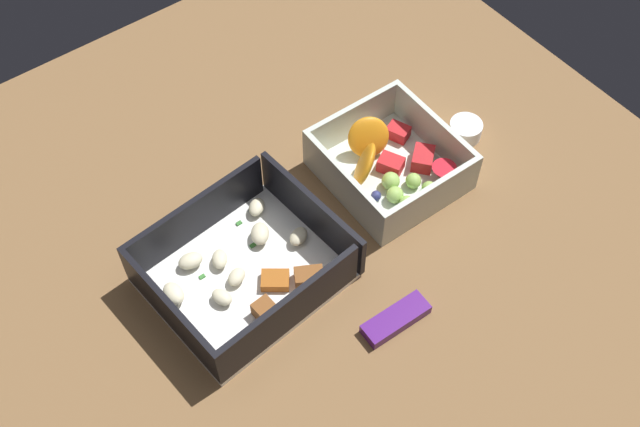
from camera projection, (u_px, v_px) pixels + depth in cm
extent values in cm
cube|color=brown|center=(312.00, 236.00, 82.30)|extent=(80.00, 80.00, 2.00)
cube|color=white|center=(245.00, 277.00, 77.83)|extent=(18.88, 16.60, 0.60)
cube|color=black|center=(308.00, 214.00, 78.66)|extent=(1.87, 15.17, 5.47)
cube|color=black|center=(171.00, 314.00, 72.06)|extent=(1.87, 15.17, 5.47)
cube|color=black|center=(291.00, 311.00, 72.23)|extent=(16.46, 1.98, 5.47)
cube|color=black|center=(197.00, 216.00, 78.49)|extent=(16.46, 1.98, 5.47)
ellipsoid|color=beige|center=(220.00, 259.00, 77.82)|extent=(2.53, 2.73, 1.12)
ellipsoid|color=beige|center=(260.00, 234.00, 79.41)|extent=(3.10, 3.28, 1.35)
ellipsoid|color=beige|center=(257.00, 207.00, 81.53)|extent=(2.77, 2.67, 1.14)
ellipsoid|color=beige|center=(299.00, 236.00, 79.35)|extent=(2.83, 2.49, 1.18)
ellipsoid|color=beige|center=(174.00, 293.00, 75.39)|extent=(1.91, 2.68, 1.32)
ellipsoid|color=beige|center=(191.00, 261.00, 77.59)|extent=(2.78, 2.17, 1.25)
ellipsoid|color=beige|center=(237.00, 277.00, 76.65)|extent=(2.63, 2.34, 1.09)
ellipsoid|color=beige|center=(222.00, 297.00, 75.31)|extent=(2.17, 2.59, 1.11)
cube|color=#AD5B1E|center=(275.00, 280.00, 76.71)|extent=(3.49, 3.37, 1.02)
cube|color=brown|center=(267.00, 313.00, 74.21)|extent=(2.12, 2.85, 1.74)
cube|color=brown|center=(309.00, 277.00, 76.65)|extent=(3.44, 3.08, 1.49)
cube|color=#387A33|center=(253.00, 245.00, 79.58)|extent=(0.60, 0.40, 0.20)
cube|color=#387A33|center=(257.00, 210.00, 82.18)|extent=(0.60, 0.40, 0.20)
cube|color=#387A33|center=(239.00, 223.00, 81.18)|extent=(0.60, 0.40, 0.20)
cube|color=#387A33|center=(202.00, 277.00, 77.42)|extent=(0.60, 0.40, 0.20)
cube|color=silver|center=(388.00, 173.00, 85.55)|extent=(13.43, 14.32, 0.60)
cube|color=silver|center=(434.00, 132.00, 85.54)|extent=(0.88, 14.07, 4.65)
cube|color=silver|center=(344.00, 185.00, 81.27)|extent=(0.88, 14.07, 4.65)
cube|color=silver|center=(431.00, 199.00, 80.26)|extent=(11.97, 0.84, 4.65)
cube|color=silver|center=(352.00, 120.00, 86.56)|extent=(11.97, 0.84, 4.65)
ellipsoid|color=orange|center=(365.00, 165.00, 82.37)|extent=(5.70, 5.48, 5.18)
ellipsoid|color=orange|center=(368.00, 137.00, 84.97)|extent=(5.72, 5.22, 4.68)
cube|color=red|center=(423.00, 159.00, 85.21)|extent=(3.72, 3.61, 1.79)
cube|color=red|center=(391.00, 164.00, 84.86)|extent=(2.98, 3.27, 1.60)
cube|color=red|center=(398.00, 132.00, 87.65)|extent=(2.64, 2.98, 1.48)
sphere|color=#9ECC60|center=(429.00, 188.00, 82.98)|extent=(1.57, 1.57, 1.57)
sphere|color=#9ECC60|center=(407.00, 203.00, 81.75)|extent=(1.69, 1.69, 1.69)
sphere|color=#9ECC60|center=(391.00, 181.00, 83.28)|extent=(1.99, 1.99, 1.99)
sphere|color=#9ECC60|center=(413.00, 181.00, 83.47)|extent=(1.73, 1.73, 1.73)
sphere|color=#9ECC60|center=(395.00, 195.00, 82.27)|extent=(1.87, 1.87, 1.87)
cone|color=red|center=(443.00, 174.00, 83.75)|extent=(2.70, 2.70, 2.16)
sphere|color=navy|center=(387.00, 220.00, 80.89)|extent=(1.10, 1.10, 1.10)
sphere|color=navy|center=(376.00, 196.00, 82.69)|extent=(1.12, 1.12, 1.12)
sphere|color=navy|center=(373.00, 207.00, 81.77)|extent=(1.18, 1.18, 1.18)
cube|color=#51197A|center=(393.00, 321.00, 74.67)|extent=(7.09, 2.68, 1.20)
cylinder|color=white|center=(464.00, 128.00, 88.41)|extent=(3.74, 3.74, 2.01)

